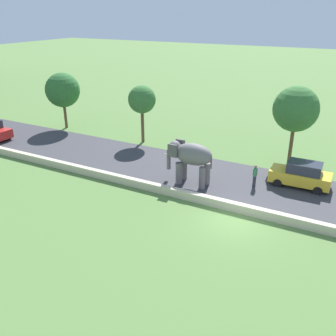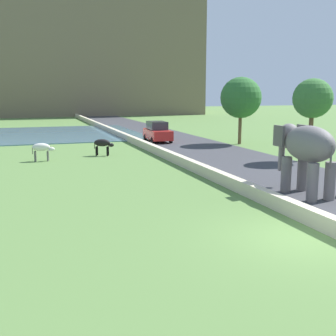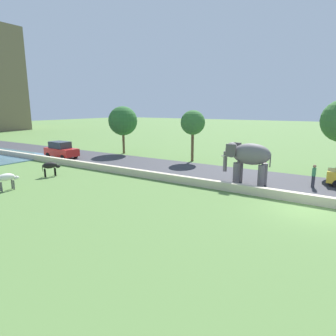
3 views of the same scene
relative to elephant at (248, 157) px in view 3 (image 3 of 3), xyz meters
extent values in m
plane|color=#567A3D|center=(-3.42, -4.42, -2.04)|extent=(220.00, 220.00, 0.00)
cube|color=#38383D|center=(1.58, 15.58, -2.01)|extent=(7.00, 120.00, 0.06)
cube|color=beige|center=(-2.22, 13.58, -1.76)|extent=(0.40, 110.00, 0.56)
ellipsoid|color=slate|center=(0.00, -0.22, 0.20)|extent=(1.42, 2.71, 1.50)
cylinder|color=slate|center=(-0.43, 0.65, -1.24)|extent=(0.44, 0.44, 1.60)
cylinder|color=slate|center=(0.41, 0.66, -1.24)|extent=(0.44, 0.44, 1.60)
cylinder|color=slate|center=(-0.41, -1.11, -1.24)|extent=(0.44, 0.44, 1.60)
cylinder|color=slate|center=(0.43, -1.10, -1.24)|extent=(0.44, 0.44, 1.60)
ellipsoid|color=slate|center=(-0.01, 1.19, 0.39)|extent=(1.01, 0.91, 1.10)
cube|color=#504C4C|center=(-0.61, 1.05, 0.43)|extent=(0.13, 0.70, 0.90)
cube|color=#504C4C|center=(0.59, 1.06, 0.43)|extent=(0.13, 0.70, 0.90)
cylinder|color=slate|center=(-0.01, 1.67, -0.50)|extent=(0.28, 0.28, 1.50)
cone|color=silver|center=(-0.23, 1.60, -0.05)|extent=(0.12, 0.56, 0.17)
cone|color=silver|center=(0.21, 1.60, -0.05)|extent=(0.12, 0.56, 0.17)
cylinder|color=#504C4C|center=(0.01, -1.55, -0.15)|extent=(0.08, 0.08, 0.90)
cylinder|color=#33333D|center=(1.60, -0.74, -1.61)|extent=(0.22, 0.22, 0.85)
cube|color=#B73333|center=(1.60, -0.74, -0.91)|extent=(0.36, 0.22, 0.56)
sphere|color=tan|center=(1.60, -0.74, -0.52)|extent=(0.22, 0.22, 0.22)
cylinder|color=#33333D|center=(1.60, -4.13, -1.61)|extent=(0.22, 0.22, 0.85)
cube|color=#388451|center=(1.60, -4.13, -0.91)|extent=(0.36, 0.22, 0.56)
sphere|color=#997051|center=(1.60, -4.13, -0.52)|extent=(0.22, 0.22, 0.22)
cube|color=red|center=(0.00, 20.46, -1.34)|extent=(1.86, 4.07, 0.80)
cube|color=#2D333D|center=(0.01, 20.66, -0.59)|extent=(1.53, 2.26, 0.70)
cylinder|color=black|center=(0.76, 19.13, -1.74)|extent=(0.20, 0.61, 0.60)
cylinder|color=black|center=(-0.86, 19.20, -1.74)|extent=(0.20, 0.61, 0.60)
cylinder|color=black|center=(0.86, 21.73, -1.74)|extent=(0.20, 0.61, 0.60)
cylinder|color=black|center=(-0.75, 21.79, -1.74)|extent=(0.20, 0.61, 0.60)
ellipsoid|color=silver|center=(-10.08, 13.04, -1.14)|extent=(1.15, 0.60, 0.50)
cylinder|color=#595753|center=(-9.67, 13.13, -1.71)|extent=(0.10, 0.10, 0.65)
cylinder|color=#595753|center=(-9.72, 12.83, -1.71)|extent=(0.10, 0.10, 0.65)
cylinder|color=#595753|center=(-10.44, 13.25, -1.71)|extent=(0.10, 0.10, 0.65)
cylinder|color=#595753|center=(-10.48, 12.94, -1.71)|extent=(0.10, 0.10, 0.65)
ellipsoid|color=silver|center=(-9.45, 12.94, -1.29)|extent=(0.43, 0.30, 0.26)
cone|color=beige|center=(-9.44, 13.03, -1.12)|extent=(0.04, 0.04, 0.12)
cone|color=beige|center=(-9.47, 12.85, -1.12)|extent=(0.04, 0.04, 0.12)
ellipsoid|color=black|center=(-6.01, 14.10, -1.14)|extent=(1.18, 0.86, 0.50)
cylinder|color=black|center=(-5.60, 14.08, -1.71)|extent=(0.10, 0.10, 0.65)
cylinder|color=black|center=(-5.73, 13.80, -1.71)|extent=(0.10, 0.10, 0.65)
cylinder|color=black|center=(-6.30, 14.40, -1.71)|extent=(0.10, 0.10, 0.65)
cylinder|color=black|center=(-6.43, 14.12, -1.71)|extent=(0.10, 0.10, 0.65)
ellipsoid|color=black|center=(-5.44, 13.83, -1.29)|extent=(0.46, 0.39, 0.26)
cone|color=beige|center=(-5.40, 13.91, -1.12)|extent=(0.04, 0.04, 0.12)
cone|color=beige|center=(-5.48, 13.75, -1.12)|extent=(0.04, 0.04, 0.12)
cylinder|color=black|center=(-6.50, 14.32, -1.34)|extent=(0.04, 0.04, 0.45)
cylinder|color=brown|center=(6.14, 16.91, -0.69)|extent=(0.28, 0.28, 2.69)
sphere|color=#2D662D|center=(6.14, 16.91, 1.84)|extent=(3.40, 3.40, 3.40)
cylinder|color=brown|center=(6.09, 7.61, -0.49)|extent=(0.28, 0.28, 3.08)
sphere|color=#387033|center=(6.09, 7.61, 1.91)|extent=(2.46, 2.46, 2.46)
camera|label=1|loc=(-21.63, -9.89, 9.27)|focal=39.99mm
camera|label=2|loc=(-11.03, -14.54, 2.29)|focal=44.97mm
camera|label=3|loc=(-19.95, -6.05, 3.41)|focal=30.85mm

